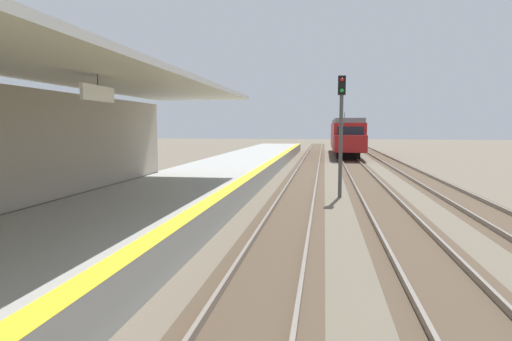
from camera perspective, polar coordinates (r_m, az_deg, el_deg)
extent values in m
cube|color=#999993|center=(16.83, -10.23, -3.18)|extent=(5.00, 80.00, 0.90)
cube|color=yellow|center=(16.17, -2.70, -1.83)|extent=(0.50, 80.00, 0.01)
cube|color=silver|center=(9.39, -28.60, 13.09)|extent=(4.40, 24.00, 0.16)
cube|color=white|center=(10.79, -20.18, 9.56)|extent=(0.08, 1.40, 0.36)
cylinder|color=#333333|center=(10.82, -20.24, 11.22)|extent=(0.03, 0.03, 0.27)
cube|color=#4C3D2D|center=(19.96, 5.73, -3.01)|extent=(2.34, 120.00, 0.01)
cube|color=slate|center=(20.00, 3.67, -2.74)|extent=(0.08, 120.00, 0.15)
cube|color=slate|center=(19.92, 7.80, -2.82)|extent=(0.08, 120.00, 0.15)
cube|color=#4C3D2D|center=(20.06, 15.48, -3.15)|extent=(2.34, 120.00, 0.01)
cube|color=slate|center=(19.98, 13.44, -2.90)|extent=(0.08, 120.00, 0.15)
cube|color=slate|center=(20.14, 17.53, -2.94)|extent=(0.08, 120.00, 0.15)
cube|color=#4C3D2D|center=(20.72, 24.88, -3.19)|extent=(2.34, 120.00, 0.01)
cube|color=slate|center=(20.53, 22.95, -2.97)|extent=(0.08, 120.00, 0.15)
cube|color=slate|center=(20.92, 26.79, -2.98)|extent=(0.08, 120.00, 0.15)
cube|color=maroon|center=(48.48, 11.75, 4.51)|extent=(2.90, 18.00, 2.70)
cube|color=slate|center=(48.47, 11.79, 6.36)|extent=(2.67, 18.00, 0.44)
cube|color=black|center=(39.47, 12.38, 4.82)|extent=(2.32, 0.06, 1.21)
cube|color=maroon|center=(38.71, 12.42, 3.50)|extent=(2.78, 1.60, 1.49)
cube|color=black|center=(48.56, 13.49, 4.95)|extent=(0.04, 15.84, 0.86)
cylinder|color=#333333|center=(52.08, 11.62, 7.06)|extent=(0.06, 0.06, 0.90)
cube|color=black|center=(42.71, 12.08, 2.05)|extent=(2.17, 2.20, 0.72)
cube|color=black|center=(54.38, 11.43, 2.84)|extent=(2.17, 2.20, 0.72)
cylinder|color=#4C4C4C|center=(18.87, 11.14, 3.11)|extent=(0.16, 0.16, 4.40)
cube|color=black|center=(18.93, 11.30, 10.99)|extent=(0.32, 0.24, 0.80)
sphere|color=red|center=(18.81, 11.33, 11.70)|extent=(0.16, 0.16, 0.16)
sphere|color=green|center=(18.77, 11.30, 10.36)|extent=(0.16, 0.16, 0.16)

